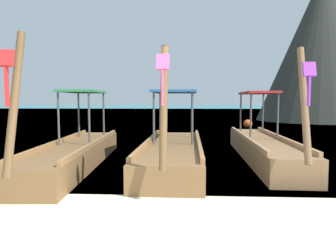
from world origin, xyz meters
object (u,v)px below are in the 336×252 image
object	(u,v)px
longtail_boat_violet_ribbon	(262,147)
mooring_buoy_near	(248,124)
karst_rock	(324,48)
longtail_boat_pink_ribbon	(173,151)
longtail_boat_red_ribbon	(76,152)

from	to	relation	value
longtail_boat_violet_ribbon	mooring_buoy_near	xyz separation A→B (m)	(1.58, 9.97, -0.09)
karst_rock	mooring_buoy_near	xyz separation A→B (m)	(-7.40, -7.64, -5.57)
longtail_boat_violet_ribbon	mooring_buoy_near	size ratio (longest dim) A/B	12.98
longtail_boat_pink_ribbon	longtail_boat_red_ribbon	bearing A→B (deg)	-171.39
longtail_boat_violet_ribbon	karst_rock	size ratio (longest dim) A/B	0.55
longtail_boat_red_ribbon	longtail_boat_violet_ribbon	xyz separation A→B (m)	(4.82, 1.12, 0.01)
longtail_boat_pink_ribbon	longtail_boat_violet_ribbon	xyz separation A→B (m)	(2.43, 0.75, 0.02)
longtail_boat_pink_ribbon	mooring_buoy_near	distance (m)	11.45
longtail_boat_violet_ribbon	karst_rock	distance (m)	20.51
longtail_boat_red_ribbon	mooring_buoy_near	size ratio (longest dim) A/B	12.62
longtail_boat_pink_ribbon	longtail_boat_violet_ribbon	distance (m)	2.54
longtail_boat_violet_ribbon	longtail_boat_red_ribbon	bearing A→B (deg)	-166.96
longtail_boat_pink_ribbon	mooring_buoy_near	world-z (taller)	longtail_boat_pink_ribbon
longtail_boat_red_ribbon	longtail_boat_pink_ribbon	bearing A→B (deg)	8.61
karst_rock	mooring_buoy_near	bearing A→B (deg)	-134.08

